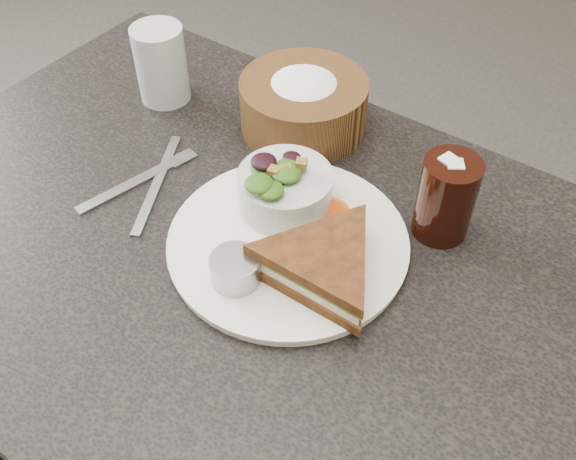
% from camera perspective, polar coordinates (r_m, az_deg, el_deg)
% --- Properties ---
extents(dining_table, '(1.00, 0.70, 0.75)m').
position_cam_1_polar(dining_table, '(1.12, -3.77, -13.68)').
color(dining_table, black).
rests_on(dining_table, floor).
extents(dinner_plate, '(0.30, 0.30, 0.01)m').
position_cam_1_polar(dinner_plate, '(0.80, 0.00, -1.16)').
color(dinner_plate, silver).
rests_on(dinner_plate, dining_table).
extents(sandwich, '(0.18, 0.18, 0.05)m').
position_cam_1_polar(sandwich, '(0.73, 3.14, -3.12)').
color(sandwich, brown).
rests_on(sandwich, dinner_plate).
extents(salad_bowl, '(0.16, 0.16, 0.07)m').
position_cam_1_polar(salad_bowl, '(0.81, -0.26, 4.07)').
color(salad_bowl, '#AEB7B3').
rests_on(salad_bowl, dinner_plate).
extents(dressing_ramekin, '(0.06, 0.06, 0.04)m').
position_cam_1_polar(dressing_ramekin, '(0.74, -4.70, -3.49)').
color(dressing_ramekin, '#95979D').
rests_on(dressing_ramekin, dinner_plate).
extents(orange_wedge, '(0.08, 0.08, 0.03)m').
position_cam_1_polar(orange_wedge, '(0.82, 3.65, 2.23)').
color(orange_wedge, '#E75009').
rests_on(orange_wedge, dinner_plate).
extents(fork, '(0.06, 0.16, 0.00)m').
position_cam_1_polar(fork, '(0.90, -13.71, 3.99)').
color(fork, '#969BA2').
rests_on(fork, dining_table).
extents(knife, '(0.10, 0.18, 0.00)m').
position_cam_1_polar(knife, '(0.90, -11.53, 4.12)').
color(knife, '#AEB0B3').
rests_on(knife, dining_table).
extents(bread_basket, '(0.23, 0.23, 0.11)m').
position_cam_1_polar(bread_basket, '(0.95, 1.39, 11.74)').
color(bread_basket, brown).
rests_on(bread_basket, dining_table).
extents(cola_glass, '(0.09, 0.09, 0.12)m').
position_cam_1_polar(cola_glass, '(0.80, 13.93, 3.08)').
color(cola_glass, black).
rests_on(cola_glass, dining_table).
extents(water_glass, '(0.09, 0.09, 0.12)m').
position_cam_1_polar(water_glass, '(1.03, -11.21, 14.27)').
color(water_glass, '#B2B8BC').
rests_on(water_glass, dining_table).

